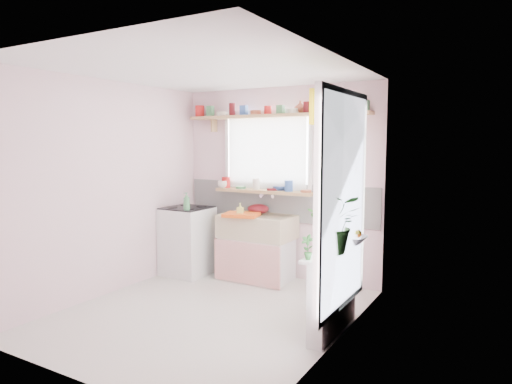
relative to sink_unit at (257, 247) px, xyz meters
The scene contains 19 objects.
room 1.31m from the sink_unit, 28.17° to the right, with size 3.20×3.20×3.20m.
sink_unit is the anchor object (origin of this frame).
cooker 0.98m from the sink_unit, 165.62° to the right, with size 0.58×0.58×0.93m.
radiator_ledge 1.82m from the sink_unit, 37.05° to the right, with size 0.22×0.95×0.78m.
windowsill 0.73m from the sink_unit, 90.00° to the left, with size 1.40×0.22×0.04m, color tan.
pine_shelf 1.70m from the sink_unit, 49.64° to the left, with size 2.52×0.24×0.04m, color tan.
shelf_crockery 1.78m from the sink_unit, 49.64° to the left, with size 2.47×0.11×0.12m.
sill_crockery 0.81m from the sink_unit, 104.89° to the left, with size 1.35×0.11×0.12m.
dish_tray 0.49m from the sink_unit, 121.17° to the right, with size 0.43×0.32×0.04m, color #EA5714.
colander 0.50m from the sink_unit, 112.04° to the left, with size 0.28×0.28×0.13m, color #5A0F16.
jade_plant 1.98m from the sink_unit, 38.00° to the right, with size 0.49×0.43×0.55m, color #346D2B.
fruit_bowl 1.68m from the sink_unit, 25.11° to the right, with size 0.32×0.32×0.08m, color silver.
herb_pot 2.07m from the sink_unit, 47.68° to the right, with size 0.11×0.08×0.22m, color #286528.
soap_bottle_sink 0.55m from the sink_unit, 124.69° to the right, with size 0.08×0.08×0.17m, color #E4E065.
sill_cup 1.00m from the sink_unit, 168.47° to the left, with size 0.13×0.13×0.10m, color silver.
sill_bowl 0.82m from the sink_unit, 50.60° to the left, with size 0.18×0.18×0.06m, color #2D4C93.
shelf_vase 1.87m from the sink_unit, 25.91° to the left, with size 0.15×0.15×0.16m, color brown.
cooker_bottle 1.08m from the sink_unit, 149.19° to the right, with size 0.09×0.09×0.23m, color #458A54.
fruit 1.70m from the sink_unit, 24.82° to the right, with size 0.20×0.14×0.10m.
Camera 1 is at (2.75, -3.75, 1.77)m, focal length 32.00 mm.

